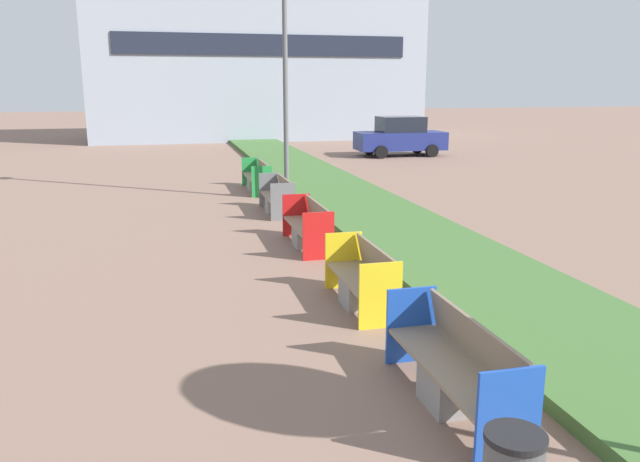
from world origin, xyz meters
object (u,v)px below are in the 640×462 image
(bench_grey_frame, at_px, (278,199))
(street_lamp_post, at_px, (285,43))
(bench_blue_frame, at_px, (455,373))
(bench_yellow_frame, at_px, (362,283))
(parked_car_distant, at_px, (400,137))
(bench_red_frame, at_px, (308,229))
(bench_green_frame, at_px, (258,179))

(bench_grey_frame, xyz_separation_m, street_lamp_post, (0.61, 1.93, 4.08))
(bench_blue_frame, xyz_separation_m, bench_yellow_frame, (-0.00, 3.15, -0.01))
(bench_yellow_frame, distance_m, bench_grey_frame, 7.33)
(bench_grey_frame, height_order, parked_car_distant, parked_car_distant)
(bench_red_frame, xyz_separation_m, bench_green_frame, (0.00, 7.31, 0.01))
(bench_grey_frame, xyz_separation_m, parked_car_distant, (8.11, 12.21, 0.55))
(bench_grey_frame, relative_size, parked_car_distant, 0.46)
(street_lamp_post, bearing_deg, parked_car_distant, 53.89)
(bench_red_frame, bearing_deg, street_lamp_post, 83.72)
(bench_red_frame, distance_m, parked_car_distant, 17.80)
(bench_yellow_frame, relative_size, bench_green_frame, 0.78)
(bench_grey_frame, bearing_deg, bench_blue_frame, -89.98)
(bench_yellow_frame, bearing_deg, bench_green_frame, 89.97)
(street_lamp_post, relative_size, parked_car_distant, 1.92)
(bench_red_frame, relative_size, bench_green_frame, 0.88)
(bench_red_frame, xyz_separation_m, street_lamp_post, (0.61, 5.56, 4.08))
(bench_blue_frame, height_order, bench_yellow_frame, same)
(bench_red_frame, height_order, street_lamp_post, street_lamp_post)
(bench_red_frame, height_order, bench_grey_frame, same)
(bench_green_frame, bearing_deg, bench_blue_frame, -90.01)
(street_lamp_post, bearing_deg, bench_red_frame, -96.28)
(bench_grey_frame, distance_m, bench_green_frame, 3.68)
(street_lamp_post, bearing_deg, bench_blue_frame, -92.81)
(bench_blue_frame, distance_m, bench_green_frame, 14.16)
(bench_grey_frame, bearing_deg, street_lamp_post, 72.32)
(street_lamp_post, distance_m, parked_car_distant, 13.21)
(bench_blue_frame, bearing_deg, bench_red_frame, 90.02)
(bench_green_frame, xyz_separation_m, street_lamp_post, (0.61, -1.75, 4.07))
(bench_yellow_frame, xyz_separation_m, bench_green_frame, (0.01, 11.01, 0.02))
(bench_red_frame, bearing_deg, bench_grey_frame, 90.03)
(bench_blue_frame, xyz_separation_m, bench_red_frame, (-0.00, 6.85, -0.00))
(bench_yellow_frame, height_order, street_lamp_post, street_lamp_post)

